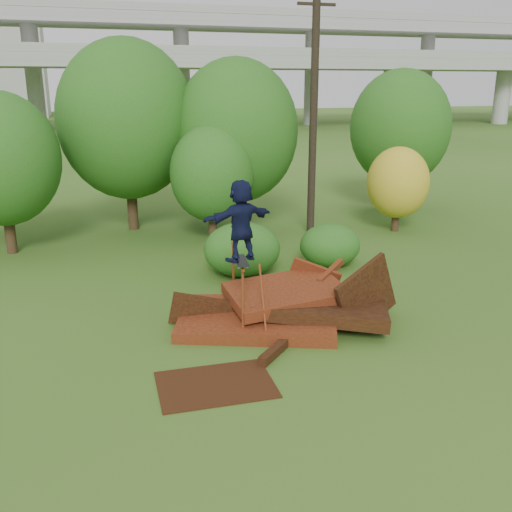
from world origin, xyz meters
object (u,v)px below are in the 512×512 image
object	(u,v)px
scrap_pile	(286,309)
skater	(241,220)
utility_pole	(314,114)
flat_plate	(216,384)

from	to	relation	value
scrap_pile	skater	world-z (taller)	skater
scrap_pile	utility_pole	distance (m)	9.57
scrap_pile	flat_plate	distance (m)	3.31
utility_pole	skater	bearing A→B (deg)	-121.79
skater	utility_pole	distance (m)	9.70
utility_pole	scrap_pile	bearing A→B (deg)	-116.27
skater	flat_plate	distance (m)	3.54
scrap_pile	utility_pole	world-z (taller)	utility_pole
scrap_pile	flat_plate	bearing A→B (deg)	-134.13
skater	utility_pole	xyz separation A→B (m)	(5.02, 8.10, 1.79)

